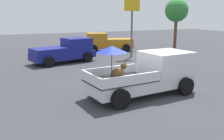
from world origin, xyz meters
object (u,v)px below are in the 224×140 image
Objects in this scene: motel_sign at (132,17)px; pickup_truck_far at (66,51)px; pickup_truck_main at (149,73)px; pickup_truck_red at (107,42)px.

pickup_truck_far is at bearing 178.88° from motel_sign.
pickup_truck_main is 1.02× the size of pickup_truck_red.
pickup_truck_red is 1.00× the size of pickup_truck_far.
pickup_truck_far is at bearing 53.70° from pickup_truck_red.
motel_sign reaches higher than pickup_truck_main.
motel_sign is at bearing 60.10° from pickup_truck_main.
pickup_truck_red and pickup_truck_far have the same top height.
pickup_truck_main is 10.48m from motel_sign.
pickup_truck_red is 1.07× the size of motel_sign.
pickup_truck_main is 9.45m from pickup_truck_far.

